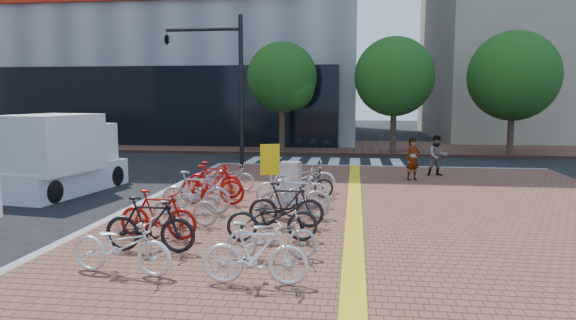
# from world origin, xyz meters

# --- Properties ---
(ground) EXTENTS (120.00, 120.00, 0.00)m
(ground) POSITION_xyz_m (0.00, 0.00, 0.00)
(ground) COLOR black
(ground) RESTS_ON ground
(kerb_north) EXTENTS (14.00, 0.25, 0.15)m
(kerb_north) POSITION_xyz_m (3.00, 12.00, 0.08)
(kerb_north) COLOR gray
(kerb_north) RESTS_ON ground
(far_sidewalk) EXTENTS (70.00, 8.00, 0.15)m
(far_sidewalk) POSITION_xyz_m (0.00, 21.00, 0.07)
(far_sidewalk) COLOR brown
(far_sidewalk) RESTS_ON ground
(building_beige) EXTENTS (20.00, 18.00, 18.00)m
(building_beige) POSITION_xyz_m (18.00, 32.00, 9.00)
(building_beige) COLOR gray
(building_beige) RESTS_ON ground
(crosswalk) EXTENTS (7.50, 4.00, 0.01)m
(crosswalk) POSITION_xyz_m (0.50, 14.00, 0.01)
(crosswalk) COLOR silver
(crosswalk) RESTS_ON ground
(street_trees) EXTENTS (16.20, 4.60, 6.35)m
(street_trees) POSITION_xyz_m (5.04, 17.45, 4.10)
(street_trees) COLOR #38281E
(street_trees) RESTS_ON far_sidewalk
(bike_0) EXTENTS (1.89, 0.83, 0.96)m
(bike_0) POSITION_xyz_m (-1.87, -2.45, 0.63)
(bike_0) COLOR white
(bike_0) RESTS_ON sidewalk
(bike_1) EXTENTS (1.80, 0.51, 1.08)m
(bike_1) POSITION_xyz_m (-1.89, -1.22, 0.69)
(bike_1) COLOR black
(bike_1) RESTS_ON sidewalk
(bike_2) EXTENTS (1.75, 0.61, 1.04)m
(bike_2) POSITION_xyz_m (-2.09, -0.30, 0.67)
(bike_2) COLOR #B1160C
(bike_2) RESTS_ON sidewalk
(bike_3) EXTENTS (1.56, 0.49, 0.93)m
(bike_3) POSITION_xyz_m (-1.87, 0.78, 0.61)
(bike_3) COLOR #A5A5A9
(bike_3) RESTS_ON sidewalk
(bike_4) EXTENTS (1.84, 0.56, 1.10)m
(bike_4) POSITION_xyz_m (-2.02, 2.08, 0.70)
(bike_4) COLOR #A3A2A7
(bike_4) RESTS_ON sidewalk
(bike_5) EXTENTS (1.84, 0.53, 1.10)m
(bike_5) POSITION_xyz_m (-1.92, 3.22, 0.70)
(bike_5) COLOR #A5150B
(bike_5) RESTS_ON sidewalk
(bike_6) EXTENTS (1.83, 0.78, 1.07)m
(bike_6) POSITION_xyz_m (-2.14, 4.23, 0.68)
(bike_6) COLOR red
(bike_6) RESTS_ON sidewalk
(bike_7) EXTENTS (1.74, 0.84, 0.87)m
(bike_7) POSITION_xyz_m (-1.98, 5.53, 0.59)
(bike_7) COLOR silver
(bike_7) RESTS_ON sidewalk
(bike_8) EXTENTS (1.72, 0.55, 1.02)m
(bike_8) POSITION_xyz_m (0.46, -2.66, 0.66)
(bike_8) COLOR white
(bike_8) RESTS_ON sidewalk
(bike_9) EXTENTS (1.74, 0.86, 0.87)m
(bike_9) POSITION_xyz_m (0.51, -1.35, 0.59)
(bike_9) COLOR #A9A8AD
(bike_9) RESTS_ON sidewalk
(bike_10) EXTENTS (1.96, 0.96, 0.99)m
(bike_10) POSITION_xyz_m (0.32, -0.17, 0.64)
(bike_10) COLOR black
(bike_10) RESTS_ON sidewalk
(bike_11) EXTENTS (1.74, 0.54, 1.04)m
(bike_11) POSITION_xyz_m (0.45, 1.01, 0.67)
(bike_11) COLOR black
(bike_11) RESTS_ON sidewalk
(bike_12) EXTENTS (1.79, 0.51, 1.08)m
(bike_12) POSITION_xyz_m (0.54, 1.97, 0.69)
(bike_12) COLOR #BABABF
(bike_12) RESTS_ON sidewalk
(bike_13) EXTENTS (2.02, 0.80, 1.04)m
(bike_13) POSITION_xyz_m (0.32, 3.22, 0.67)
(bike_13) COLOR silver
(bike_13) RESTS_ON sidewalk
(bike_14) EXTENTS (1.76, 0.84, 0.89)m
(bike_14) POSITION_xyz_m (0.53, 4.51, 0.59)
(bike_14) COLOR black
(bike_14) RESTS_ON sidewalk
(bike_15) EXTENTS (1.99, 0.88, 1.01)m
(bike_15) POSITION_xyz_m (0.44, 5.38, 0.66)
(bike_15) COLOR silver
(bike_15) RESTS_ON sidewalk
(pedestrian_a) EXTENTS (0.66, 0.59, 1.51)m
(pedestrian_a) POSITION_xyz_m (4.06, 8.29, 0.90)
(pedestrian_a) COLOR gray
(pedestrian_a) RESTS_ON sidewalk
(pedestrian_b) EXTENTS (0.79, 0.64, 1.53)m
(pedestrian_b) POSITION_xyz_m (5.10, 9.48, 0.91)
(pedestrian_b) COLOR #4F5765
(pedestrian_b) RESTS_ON sidewalk
(utility_box) EXTENTS (0.58, 0.46, 1.17)m
(utility_box) POSITION_xyz_m (0.21, 3.71, 0.73)
(utility_box) COLOR silver
(utility_box) RESTS_ON sidewalk
(yellow_sign) EXTENTS (0.48, 0.19, 1.79)m
(yellow_sign) POSITION_xyz_m (-0.11, 2.25, 1.39)
(yellow_sign) COLOR #B7B7BC
(yellow_sign) RESTS_ON sidewalk
(traffic_light_pole) EXTENTS (3.39, 1.31, 6.32)m
(traffic_light_pole) POSITION_xyz_m (-4.19, 10.64, 4.51)
(traffic_light_pole) COLOR black
(traffic_light_pole) RESTS_ON sidewalk
(box_truck) EXTENTS (2.51, 4.68, 2.58)m
(box_truck) POSITION_xyz_m (-7.47, 5.07, 1.22)
(box_truck) COLOR silver
(box_truck) RESTS_ON ground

